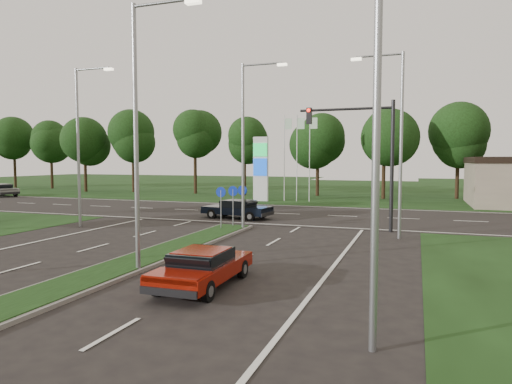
% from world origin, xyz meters
% --- Properties ---
extents(verge_far, '(160.00, 50.00, 0.02)m').
position_xyz_m(verge_far, '(0.00, 55.00, 0.00)').
color(verge_far, black).
rests_on(verge_far, ground).
extents(cross_road, '(160.00, 12.00, 0.02)m').
position_xyz_m(cross_road, '(0.00, 24.00, 0.00)').
color(cross_road, black).
rests_on(cross_road, ground).
extents(median_kerb, '(2.00, 26.00, 0.12)m').
position_xyz_m(median_kerb, '(0.00, 4.00, 0.06)').
color(median_kerb, slate).
rests_on(median_kerb, ground).
extents(streetlight_median_near, '(2.53, 0.22, 9.00)m').
position_xyz_m(streetlight_median_near, '(1.00, 6.00, 5.08)').
color(streetlight_median_near, gray).
rests_on(streetlight_median_near, ground).
extents(streetlight_median_far, '(2.53, 0.22, 9.00)m').
position_xyz_m(streetlight_median_far, '(1.00, 16.00, 5.08)').
color(streetlight_median_far, gray).
rests_on(streetlight_median_far, ground).
extents(streetlight_left_far, '(2.53, 0.22, 9.00)m').
position_xyz_m(streetlight_left_far, '(-8.30, 14.00, 5.08)').
color(streetlight_left_far, gray).
rests_on(streetlight_left_far, ground).
extents(streetlight_right_far, '(2.53, 0.22, 9.00)m').
position_xyz_m(streetlight_right_far, '(8.80, 16.00, 5.08)').
color(streetlight_right_far, gray).
rests_on(streetlight_right_far, ground).
extents(streetlight_right_near, '(2.53, 0.22, 9.00)m').
position_xyz_m(streetlight_right_near, '(8.80, 2.00, 5.08)').
color(streetlight_right_near, gray).
rests_on(streetlight_right_near, ground).
extents(traffic_signal, '(5.10, 0.42, 7.00)m').
position_xyz_m(traffic_signal, '(7.19, 18.00, 4.65)').
color(traffic_signal, black).
rests_on(traffic_signal, ground).
extents(median_signs, '(1.16, 1.76, 2.38)m').
position_xyz_m(median_signs, '(0.00, 16.40, 1.71)').
color(median_signs, gray).
rests_on(median_signs, ground).
extents(gas_pylon, '(5.80, 1.26, 8.00)m').
position_xyz_m(gas_pylon, '(-3.79, 33.05, 3.20)').
color(gas_pylon, silver).
rests_on(gas_pylon, ground).
extents(treeline_far, '(6.00, 6.00, 9.90)m').
position_xyz_m(treeline_far, '(0.10, 39.93, 6.83)').
color(treeline_far, black).
rests_on(treeline_far, ground).
extents(red_sedan, '(1.77, 4.18, 1.15)m').
position_xyz_m(red_sedan, '(3.71, 5.09, 0.62)').
color(red_sedan, maroon).
rests_on(red_sedan, ground).
extents(navy_sedan, '(4.65, 2.41, 1.22)m').
position_xyz_m(navy_sedan, '(-1.31, 20.41, 0.66)').
color(navy_sedan, black).
rests_on(navy_sedan, ground).
extents(far_car_a, '(5.01, 3.34, 1.33)m').
position_xyz_m(far_car_a, '(-31.72, 28.99, 0.71)').
color(far_car_a, gray).
rests_on(far_car_a, ground).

